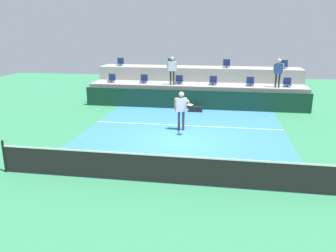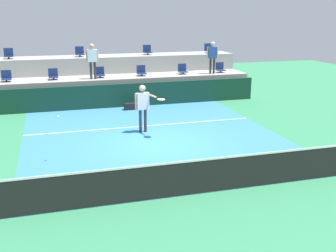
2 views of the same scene
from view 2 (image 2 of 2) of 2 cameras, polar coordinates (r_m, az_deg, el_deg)
The scene contains 22 objects.
ground_plane at distance 13.85m, azimuth -1.31°, elevation -2.65°, with size 40.00×40.00×0.00m, color #2D754C.
court_inner_paint at distance 14.77m, azimuth -2.31°, elevation -1.46°, with size 9.00×10.00×0.01m, color teal.
court_service_line at distance 16.08m, azimuth -3.51°, elevation -0.02°, with size 9.00×0.06×0.00m, color white.
tennis_net at distance 10.11m, azimuth 4.57°, elevation -6.87°, with size 10.48×0.08×1.07m.
sponsor_backboard at distance 19.38m, azimuth -5.91°, elevation 4.32°, with size 13.00×0.16×1.10m, color #0F3323.
seating_tier_lower at distance 20.63m, azimuth -6.57°, elevation 5.21°, with size 13.00×1.80×1.25m, color gray.
seating_tier_upper at distance 22.31m, azimuth -7.41°, elevation 7.09°, with size 13.00×1.80×2.10m, color gray.
stadium_chair_lower_far_left at distance 20.24m, azimuth -21.71°, elevation 6.41°, with size 0.44×0.40×0.52m.
stadium_chair_lower_left at distance 20.15m, azimuth -15.78°, elevation 6.89°, with size 0.44×0.40×0.52m.
stadium_chair_lower_mid_left at distance 20.28m, azimuth -9.52°, elevation 7.32°, with size 0.44×0.40×0.52m.
stadium_chair_lower_mid_right at distance 20.62m, azimuth -3.75°, elevation 7.64°, with size 0.44×0.40×0.52m.
stadium_chair_lower_right at distance 21.19m, azimuth 2.05°, elevation 7.89°, with size 0.44×0.40×0.52m.
stadium_chair_lower_far_right at distance 21.94m, azimuth 7.33°, elevation 8.04°, with size 0.44×0.40×0.52m.
stadium_chair_upper_far_left at distance 21.92m, azimuth -21.44°, elevation 9.32°, with size 0.44×0.40×0.52m.
stadium_chair_upper_left at distance 21.89m, azimuth -12.28°, elevation 10.04°, with size 0.44×0.40×0.52m.
stadium_chair_upper_right at distance 22.43m, azimuth -2.91°, elevation 10.50°, with size 0.44×0.40×0.52m.
stadium_chair_upper_far_right at distance 23.50m, azimuth 5.71°, elevation 10.69°, with size 0.44×0.40×0.52m.
tennis_player at distance 15.00m, azimuth -3.49°, elevation 3.17°, with size 0.95×1.18×1.79m.
spectator_in_grey at distance 19.76m, azimuth -10.56°, elevation 9.35°, with size 0.59×0.24×1.66m.
spectator_in_white at distance 21.25m, azimuth 6.26°, elevation 9.91°, with size 0.58×0.25×1.64m.
tennis_ball at distance 12.37m, azimuth -15.15°, elevation 1.23°, with size 0.07×0.07×0.07m.
equipment_bag at distance 18.85m, azimuth -4.99°, elevation 2.77°, with size 0.76×0.28×0.30m, color black.
Camera 2 is at (-3.36, -12.70, 4.39)m, focal length 43.51 mm.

